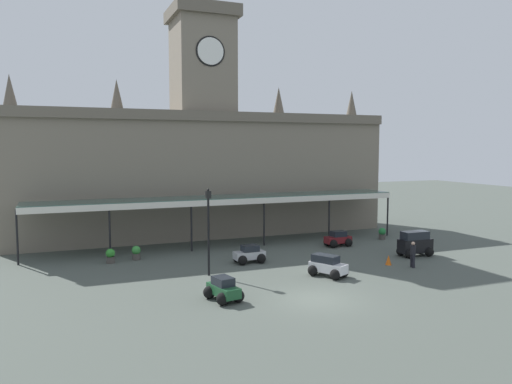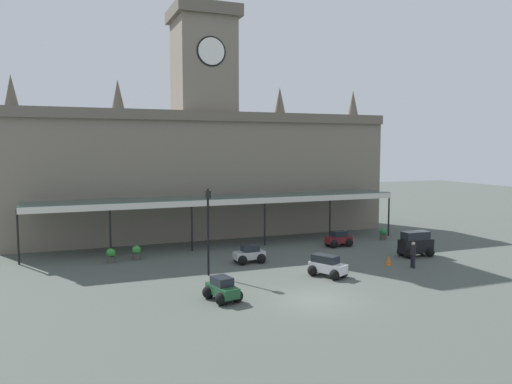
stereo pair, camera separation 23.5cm
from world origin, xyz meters
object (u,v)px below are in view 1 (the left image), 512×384
(car_green_sedan, at_px, (223,290))
(car_white_estate, at_px, (328,267))
(car_maroon_sedan, at_px, (338,240))
(pedestrian_near_entrance, at_px, (413,253))
(planter_forecourt_centre, at_px, (110,256))
(car_black_van, at_px, (415,245))
(car_silver_sedan, at_px, (249,255))
(traffic_cone, at_px, (388,260))
(victorian_lamppost, at_px, (208,222))
(planter_near_kerb, at_px, (382,233))
(planter_by_canopy, at_px, (136,253))

(car_green_sedan, xyz_separation_m, car_white_estate, (7.21, 2.14, 0.06))
(car_maroon_sedan, xyz_separation_m, pedestrian_near_entrance, (0.83, -7.72, 0.41))
(car_white_estate, xyz_separation_m, car_maroon_sedan, (5.31, 7.59, -0.06))
(car_maroon_sedan, height_order, planter_forecourt_centre, car_maroon_sedan)
(car_green_sedan, bearing_deg, car_white_estate, 16.54)
(car_black_van, bearing_deg, planter_forecourt_centre, 163.99)
(car_green_sedan, bearing_deg, car_maroon_sedan, 37.85)
(car_silver_sedan, bearing_deg, traffic_cone, -25.54)
(car_white_estate, xyz_separation_m, pedestrian_near_entrance, (6.14, -0.13, 0.34))
(car_green_sedan, relative_size, victorian_lamppost, 0.42)
(car_silver_sedan, distance_m, planter_near_kerb, 13.84)
(victorian_lamppost, bearing_deg, planter_near_kerb, 19.44)
(victorian_lamppost, bearing_deg, car_green_sedan, -97.99)
(pedestrian_near_entrance, height_order, traffic_cone, pedestrian_near_entrance)
(car_white_estate, distance_m, car_maroon_sedan, 9.26)
(pedestrian_near_entrance, height_order, planter_near_kerb, pedestrian_near_entrance)
(traffic_cone, xyz_separation_m, planter_by_canopy, (-15.10, 7.65, 0.17))
(car_white_estate, distance_m, victorian_lamppost, 7.58)
(car_white_estate, height_order, car_maroon_sedan, car_white_estate)
(car_white_estate, distance_m, pedestrian_near_entrance, 6.15)
(car_green_sedan, distance_m, planter_near_kerb, 20.57)
(car_black_van, xyz_separation_m, victorian_lamppost, (-15.04, 0.27, 2.42))
(car_maroon_sedan, bearing_deg, car_white_estate, -124.99)
(planter_by_canopy, relative_size, planter_forecourt_centre, 1.00)
(car_black_van, relative_size, planter_near_kerb, 2.52)
(victorian_lamppost, height_order, traffic_cone, victorian_lamppost)
(planter_near_kerb, bearing_deg, car_black_van, -105.58)
(car_green_sedan, xyz_separation_m, victorian_lamppost, (0.69, 4.95, 2.73))
(victorian_lamppost, bearing_deg, car_black_van, -1.04)
(victorian_lamppost, relative_size, planter_near_kerb, 5.45)
(car_maroon_sedan, bearing_deg, planter_near_kerb, 12.98)
(pedestrian_near_entrance, relative_size, traffic_cone, 2.61)
(car_silver_sedan, relative_size, car_maroon_sedan, 1.01)
(car_white_estate, height_order, car_silver_sedan, car_white_estate)
(pedestrian_near_entrance, bearing_deg, car_silver_sedan, 150.98)
(car_black_van, relative_size, planter_forecourt_centre, 2.52)
(car_silver_sedan, height_order, planter_by_canopy, car_silver_sedan)
(traffic_cone, height_order, planter_forecourt_centre, planter_forecourt_centre)
(car_silver_sedan, bearing_deg, car_green_sedan, -120.20)
(planter_by_canopy, bearing_deg, planter_forecourt_centre, -168.20)
(planter_forecourt_centre, bearing_deg, traffic_cone, -23.42)
(car_green_sedan, relative_size, car_white_estate, 0.90)
(traffic_cone, bearing_deg, car_black_van, 23.96)
(car_silver_sedan, distance_m, pedestrian_near_entrance, 10.54)
(planter_by_canopy, bearing_deg, car_green_sedan, -75.88)
(car_black_van, relative_size, traffic_cone, 3.78)
(car_black_van, xyz_separation_m, planter_by_canopy, (-18.46, 6.16, -0.32))
(car_white_estate, bearing_deg, planter_by_canopy, 138.81)
(car_silver_sedan, bearing_deg, car_white_estate, -58.33)
(planter_by_canopy, distance_m, planter_near_kerb, 20.19)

